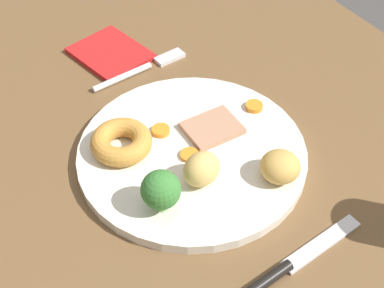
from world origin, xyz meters
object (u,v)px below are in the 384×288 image
(fork, at_px, (142,69))
(carrot_coin_back, at_px, (190,155))
(roast_potato_left, at_px, (280,167))
(dinner_plate, at_px, (192,154))
(meat_slice_main, at_px, (212,128))
(broccoli_floret, at_px, (161,190))
(folded_napkin, at_px, (111,54))
(yorkshire_pudding, at_px, (121,142))
(roast_potato_right, at_px, (204,168))
(knife, at_px, (283,270))
(carrot_coin_front, at_px, (161,130))
(carrot_coin_side, at_px, (254,106))

(fork, bearing_deg, carrot_coin_back, -105.91)
(roast_potato_left, distance_m, fork, 0.28)
(dinner_plate, height_order, meat_slice_main, meat_slice_main)
(meat_slice_main, xyz_separation_m, broccoli_floret, (0.07, -0.11, 0.03))
(roast_potato_left, distance_m, folded_napkin, 0.34)
(yorkshire_pudding, height_order, roast_potato_right, roast_potato_right)
(dinner_plate, bearing_deg, knife, -1.96)
(roast_potato_right, relative_size, folded_napkin, 0.41)
(dinner_plate, height_order, fork, dinner_plate)
(roast_potato_left, bearing_deg, carrot_coin_back, -139.49)
(meat_slice_main, distance_m, carrot_coin_back, 0.05)
(yorkshire_pudding, height_order, knife, yorkshire_pudding)
(carrot_coin_back, height_order, knife, carrot_coin_back)
(carrot_coin_back, xyz_separation_m, broccoli_floret, (0.05, -0.07, 0.03))
(yorkshire_pudding, bearing_deg, knife, 15.67)
(broccoli_floret, distance_m, folded_napkin, 0.31)
(dinner_plate, height_order, knife, dinner_plate)
(broccoli_floret, relative_size, knife, 0.28)
(dinner_plate, distance_m, meat_slice_main, 0.04)
(knife, bearing_deg, carrot_coin_front, 87.96)
(roast_potato_right, bearing_deg, knife, 2.85)
(yorkshire_pudding, relative_size, carrot_coin_back, 3.28)
(roast_potato_left, distance_m, carrot_coin_front, 0.16)
(carrot_coin_side, xyz_separation_m, fork, (-0.16, -0.08, -0.01))
(dinner_plate, bearing_deg, broccoli_floret, -52.64)
(dinner_plate, bearing_deg, roast_potato_right, -15.41)
(roast_potato_left, bearing_deg, knife, -35.50)
(yorkshire_pudding, distance_m, roast_potato_left, 0.19)
(fork, height_order, folded_napkin, fork)
(meat_slice_main, xyz_separation_m, roast_potato_right, (0.06, -0.05, 0.02))
(knife, xyz_separation_m, folded_napkin, (-0.43, 0.01, -0.00))
(roast_potato_right, bearing_deg, meat_slice_main, 140.20)
(dinner_plate, bearing_deg, meat_slice_main, 111.15)
(yorkshire_pudding, height_order, roast_potato_left, roast_potato_left)
(carrot_coin_front, height_order, broccoli_floret, broccoli_floret)
(roast_potato_left, height_order, folded_napkin, roast_potato_left)
(carrot_coin_back, bearing_deg, folded_napkin, 176.58)
(yorkshire_pudding, bearing_deg, folded_napkin, 158.26)
(dinner_plate, height_order, broccoli_floret, broccoli_floret)
(meat_slice_main, xyz_separation_m, carrot_coin_side, (-0.01, 0.07, -0.00))
(broccoli_floret, bearing_deg, roast_potato_left, 76.44)
(yorkshire_pudding, bearing_deg, carrot_coin_side, 82.12)
(dinner_plate, distance_m, roast_potato_right, 0.06)
(dinner_plate, xyz_separation_m, yorkshire_pudding, (-0.05, -0.07, 0.02))
(meat_slice_main, bearing_deg, roast_potato_right, -39.80)
(meat_slice_main, relative_size, roast_potato_right, 1.49)
(dinner_plate, relative_size, roast_potato_left, 6.02)
(dinner_plate, xyz_separation_m, broccoli_floret, (0.06, -0.07, 0.04))
(roast_potato_left, relative_size, carrot_coin_back, 2.03)
(yorkshire_pudding, height_order, fork, yorkshire_pudding)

